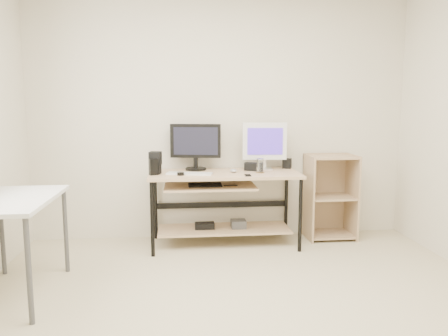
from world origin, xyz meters
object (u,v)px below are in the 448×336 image
desk (222,193)px  white_imac (265,143)px  side_table (11,209)px  audio_controller (153,167)px  shelf_unit (329,196)px  black_monitor (196,144)px

desk → white_imac: bearing=19.2°
desk → side_table: (-1.65, -1.06, 0.13)m
white_imac → audio_controller: size_ratio=3.08×
shelf_unit → desk: bearing=-172.2°
black_monitor → audio_controller: bearing=-134.4°
side_table → audio_controller: (0.98, 0.96, 0.16)m
white_imac → audio_controller: (-1.14, -0.26, -0.20)m
black_monitor → audio_controller: size_ratio=3.29×
black_monitor → audio_controller: (-0.42, -0.29, -0.19)m
desk → shelf_unit: size_ratio=1.67×
side_table → black_monitor: (1.40, 1.25, 0.35)m
shelf_unit → white_imac: bearing=179.9°
white_imac → side_table: bearing=-146.5°
black_monitor → white_imac: white_imac is taller
desk → audio_controller: audio_controller is taller
audio_controller → white_imac: bearing=-11.0°
black_monitor → white_imac: (0.72, -0.03, 0.01)m
black_monitor → side_table: bearing=-127.2°
audio_controller → desk: bearing=-15.6°
desk → shelf_unit: shelf_unit is taller
side_table → shelf_unit: 3.09m
desk → shelf_unit: 1.19m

